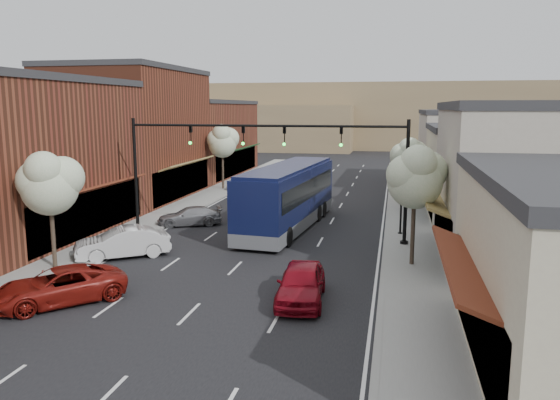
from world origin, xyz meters
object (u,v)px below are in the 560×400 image
Objects in this scene: coach_bus at (288,196)px; tree_right_far at (409,156)px; tree_left_near at (49,182)px; red_hatchback at (301,283)px; signal_mast_right at (363,163)px; lamp_post_far at (400,159)px; parked_car_b at (122,243)px; parked_car_a at (59,286)px; signal_mast_left at (172,159)px; parked_car_c at (190,216)px; tree_right_near at (416,176)px; lamp_post_near at (402,186)px; tree_left_far at (223,141)px; parked_car_e at (249,184)px.

tree_right_far is at bearing 54.54° from coach_bus.
red_hatchback is at bearing -8.25° from tree_left_near.
tree_left_near is at bearing -149.86° from signal_mast_right.
lamp_post_far is 29.04m from parked_car_b.
signal_mast_right is 16.73m from parked_car_a.
tree_left_near is 5.97m from parked_car_a.
lamp_post_far is at bearing 56.14° from signal_mast_left.
lamp_post_far reaches higher than parked_car_b.
signal_mast_right is 11.24m from signal_mast_left.
tree_left_near is at bearing -108.10° from signal_mast_left.
parked_car_c is (-0.04, 2.69, -4.02)m from signal_mast_left.
tree_right_near is at bearing 13.55° from tree_left_near.
lamp_post_near reaches higher than parked_car_a.
tree_left_far is at bearing 127.04° from tree_right_near.
tree_right_far is (2.73, 11.95, -0.63)m from signal_mast_right.
red_hatchback is (3.07, -13.03, -1.32)m from coach_bus.
tree_left_near is at bearing 169.61° from parked_car_a.
tree_right_near is 1.26× the size of parked_car_b.
signal_mast_right reaches higher than tree_left_near.
tree_right_near is 26.14m from parked_car_e.
tree_right_near reaches higher than parked_car_b.
tree_left_far is at bearing -172.70° from lamp_post_far.
tree_left_far reaches higher than lamp_post_near.
tree_right_far is 9.51m from lamp_post_near.
tree_left_near is 4.84m from parked_car_b.
parked_car_e reaches higher than parked_car_c.
parked_car_c is (-6.46, -0.53, -1.47)m from coach_bus.
parked_car_a reaches higher than parked_car_e.
parked_car_e is at bearing 158.02° from tree_right_far.
tree_right_far is 1.22× the size of lamp_post_near.
tree_right_far is at bearing 40.54° from signal_mast_left.
tree_left_far reaches higher than tree_left_near.
lamp_post_far is 18.20m from coach_bus.
signal_mast_right is 13.53m from parked_car_b.
parked_car_e is at bearing 104.86° from red_hatchback.
signal_mast_right is at bearing 52.47° from parked_car_c.
parked_car_c is at bearing 154.29° from tree_right_near.
signal_mast_right is 1.00× the size of signal_mast_left.
signal_mast_left is at bearing 163.81° from tree_right_near.
tree_right_near reaches higher than parked_car_a.
parked_car_c is at bearing 134.47° from parked_car_a.
tree_left_far is 30.28m from parked_car_a.
lamp_post_near is 13.67m from parked_car_c.
tree_left_far is 1.37× the size of red_hatchback.
red_hatchback is (9.49, -9.81, -3.86)m from signal_mast_left.
signal_mast_right reaches higher than tree_left_far.
lamp_post_far is 1.15× the size of parked_car_e.
parked_car_b is at bearing -150.74° from lamp_post_near.
parked_car_a is at bearing -84.58° from tree_left_far.
coach_bus is at bearing 174.12° from lamp_post_near.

